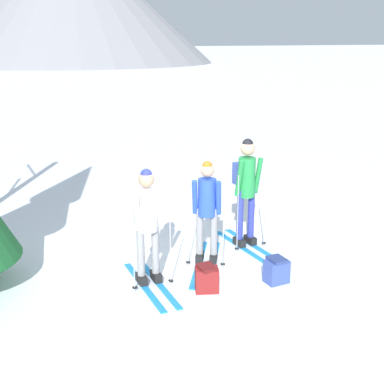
{
  "coord_description": "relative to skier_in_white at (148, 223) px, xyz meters",
  "views": [
    {
      "loc": [
        -3.21,
        -6.91,
        3.4
      ],
      "look_at": [
        0.15,
        0.31,
        1.05
      ],
      "focal_mm": 48.86,
      "sensor_mm": 36.0,
      "label": 1
    }
  ],
  "objects": [
    {
      "name": "backpack_on_snow_front",
      "position": [
        1.68,
        -0.75,
        -0.74
      ],
      "size": [
        0.33,
        0.28,
        0.38
      ],
      "color": "#384C99",
      "rests_on": "ground"
    },
    {
      "name": "backpack_on_snow_beside",
      "position": [
        0.65,
        -0.57,
        -0.74
      ],
      "size": [
        0.38,
        0.34,
        0.38
      ],
      "color": "maroon",
      "rests_on": "ground"
    },
    {
      "name": "skier_in_blue",
      "position": [
        1.09,
        0.33,
        -0.02
      ],
      "size": [
        1.21,
        1.67,
        1.64
      ],
      "color": "#1E84D1",
      "rests_on": "ground"
    },
    {
      "name": "skier_in_white",
      "position": [
        0.0,
        0.0,
        0.0
      ],
      "size": [
        0.61,
        1.65,
        1.7
      ],
      "color": "#1E84D1",
      "rests_on": "ground"
    },
    {
      "name": "ground_plane",
      "position": [
        0.88,
        0.42,
        -0.93
      ],
      "size": [
        400.0,
        400.0,
        0.0
      ],
      "primitive_type": "plane",
      "color": "white"
    },
    {
      "name": "skier_in_green",
      "position": [
        1.98,
        0.67,
        0.13
      ],
      "size": [
        0.61,
        1.7,
        1.85
      ],
      "color": "#1E84D1",
      "rests_on": "ground"
    }
  ]
}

